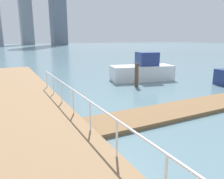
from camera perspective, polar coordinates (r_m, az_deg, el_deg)
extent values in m
plane|color=slate|center=(17.08, -7.52, 1.53)|extent=(300.00, 300.00, 0.00)
cube|color=olive|center=(11.01, 17.48, -5.21)|extent=(10.71, 2.00, 0.18)
cylinder|color=white|center=(5.77, 1.29, -12.99)|extent=(0.06, 0.06, 1.05)
cylinder|color=white|center=(7.35, -5.87, -7.07)|extent=(0.06, 0.06, 1.05)
cylinder|color=white|center=(9.06, -10.32, -3.25)|extent=(0.06, 0.06, 1.05)
cylinder|color=white|center=(10.83, -13.31, -0.64)|extent=(0.06, 0.06, 1.05)
cylinder|color=white|center=(12.64, -15.46, 1.23)|extent=(0.06, 0.06, 1.05)
cylinder|color=white|center=(14.47, -17.06, 2.62)|extent=(0.06, 0.06, 1.05)
cylinder|color=white|center=(4.16, 14.52, -16.46)|extent=(0.06, 22.77, 0.06)
cylinder|color=brown|center=(15.98, 6.58, 3.91)|extent=(0.29, 0.29, 1.74)
cube|color=white|center=(18.53, 7.97, 4.42)|extent=(5.58, 3.04, 1.26)
cube|color=navy|center=(18.56, 9.30, 8.11)|extent=(1.91, 1.87, 1.13)
cube|color=#8C939E|center=(140.70, -22.33, 20.71)|extent=(7.08, 6.61, 47.17)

